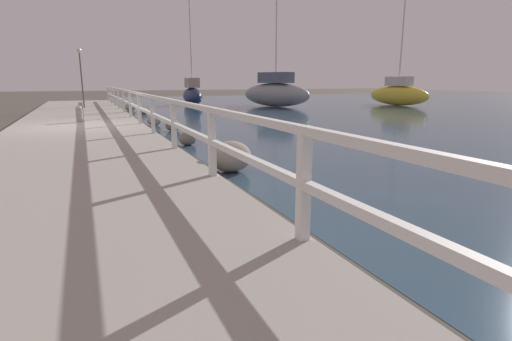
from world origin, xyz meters
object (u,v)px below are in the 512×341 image
sailboat_gray (276,93)px  sailboat_navy (192,94)px  mooring_bollard (79,114)px  dock_lamp (80,65)px  sailboat_yellow (398,94)px

sailboat_gray → sailboat_navy: 6.08m
mooring_bollard → dock_lamp: bearing=88.6°
mooring_bollard → sailboat_yellow: 21.16m
dock_lamp → sailboat_navy: sailboat_navy is taller
mooring_bollard → sailboat_gray: bearing=36.6°
mooring_bollard → sailboat_yellow: sailboat_yellow is taller
dock_lamp → sailboat_navy: bearing=33.5°
sailboat_yellow → sailboat_navy: 14.22m
mooring_bollard → dock_lamp: 8.38m
dock_lamp → sailboat_navy: 8.64m
dock_lamp → sailboat_gray: 11.67m
mooring_bollard → sailboat_gray: 14.65m
sailboat_navy → sailboat_gray: bearing=-39.0°
sailboat_gray → sailboat_navy: (-4.49, 4.09, -0.16)m
mooring_bollard → sailboat_navy: bearing=60.5°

